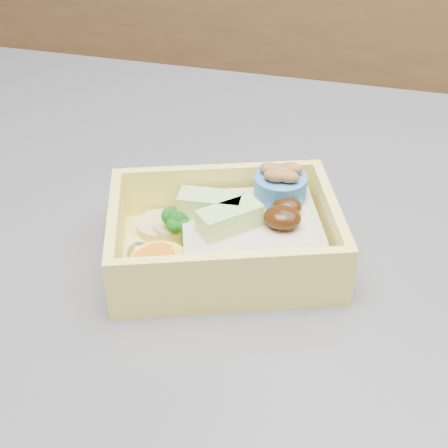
# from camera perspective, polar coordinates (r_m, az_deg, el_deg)

# --- Properties ---
(bento_box) EXTENTS (0.19, 0.16, 0.06)m
(bento_box) POSITION_cam_1_polar(r_m,az_deg,el_deg) (0.44, 0.60, -0.94)
(bento_box) COLOR #FCEB68
(bento_box) RESTS_ON island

